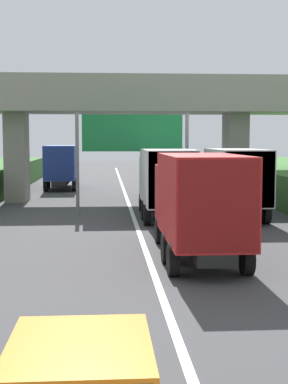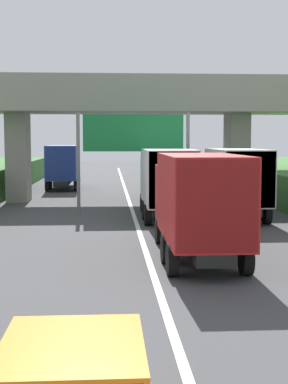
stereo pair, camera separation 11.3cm
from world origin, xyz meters
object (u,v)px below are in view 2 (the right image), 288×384
Objects in this scene: truck_green at (166,179)px; truck_white at (233,179)px; truck_red at (197,200)px; truck_blue at (64,164)px; overhead_highway_sign at (133,140)px.

truck_green and truck_white have the same top height.
truck_white is 10.14m from truck_red.
truck_blue is at bearing 110.48° from truck_green.
truck_blue is 1.00× the size of truck_red.
truck_green is 1.00× the size of truck_blue.
overhead_highway_sign reaches higher than truck_white.
truck_green is 1.00× the size of truck_white.
truck_white is (9.78, -17.02, 0.00)m from truck_blue.
truck_white is at bearing -17.18° from overhead_highway_sign.
truck_blue is at bearing 119.87° from truck_white.
truck_green is 3.39m from truck_white.
truck_red is at bearing -81.84° from overhead_highway_sign.
truck_white is 1.00× the size of truck_red.
truck_blue is at bearing 107.34° from overhead_highway_sign.
truck_green is at bearing -46.06° from overhead_highway_sign.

